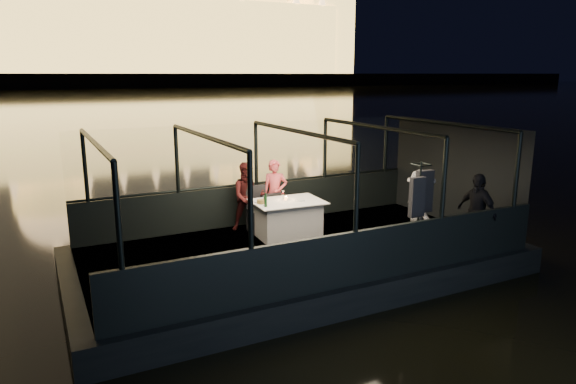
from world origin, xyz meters
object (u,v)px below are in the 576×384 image
passenger_dark (477,207)px  coat_stand (418,213)px  person_woman_coral (275,194)px  chair_port_left (259,211)px  passenger_stripe (420,205)px  person_man_maroon (248,197)px  dining_table_central (288,219)px  chair_port_right (277,211)px  wine_bottle (266,199)px

passenger_dark → coat_stand: bearing=-95.0°
coat_stand → person_woman_coral: 3.43m
chair_port_left → passenger_stripe: (2.43, -2.31, 0.40)m
person_man_maroon → chair_port_left: bearing=-41.0°
passenger_stripe → passenger_dark: 1.05m
dining_table_central → passenger_dark: bearing=-39.8°
dining_table_central → passenger_stripe: (2.03, -1.73, 0.47)m
person_woman_coral → passenger_stripe: 3.19m
chair_port_left → coat_stand: (1.85, -2.92, 0.45)m
dining_table_central → person_man_maroon: (-0.56, 0.80, 0.36)m
chair_port_right → coat_stand: 3.20m
passenger_stripe → wine_bottle: bearing=79.9°
person_woman_coral → person_man_maroon: (-0.64, 0.01, 0.00)m
chair_port_left → wine_bottle: wine_bottle is taller
wine_bottle → chair_port_right: bearing=49.9°
coat_stand → wine_bottle: coat_stand is taller
chair_port_left → passenger_dark: bearing=-40.0°
chair_port_right → wine_bottle: bearing=-132.3°
passenger_dark → wine_bottle: size_ratio=5.40×
dining_table_central → coat_stand: 2.81m
dining_table_central → chair_port_left: 0.70m
person_man_maroon → coat_stand: bearing=-46.1°
person_man_maroon → chair_port_right: bearing=-22.3°
person_man_maroon → person_woman_coral: bearing=10.2°
coat_stand → wine_bottle: size_ratio=6.55×
person_man_maroon → passenger_dark: size_ratio=0.99×
wine_bottle → dining_table_central: bearing=19.6°
person_woman_coral → chair_port_right: bearing=-86.2°
chair_port_right → person_man_maroon: person_man_maroon is taller
coat_stand → person_man_maroon: 3.74m
chair_port_right → wine_bottle: (-0.56, -0.66, 0.47)m
chair_port_right → person_woman_coral: bearing=68.5°
person_woman_coral → passenger_dark: passenger_dark is taller
chair_port_right → coat_stand: (1.50, -2.80, 0.45)m
person_man_maroon → passenger_stripe: passenger_stripe is taller
chair_port_left → passenger_stripe: size_ratio=0.63×
passenger_stripe → coat_stand: bearing=156.7°
chair_port_left → passenger_dark: size_ratio=0.65×
chair_port_left → coat_stand: size_ratio=0.53×
chair_port_right → dining_table_central: bearing=-87.0°
coat_stand → passenger_stripe: coat_stand is taller
person_man_maroon → wine_bottle: (-0.04, -1.01, 0.17)m
chair_port_right → wine_bottle: wine_bottle is taller
passenger_stripe → wine_bottle: size_ratio=5.49×
passenger_stripe → passenger_dark: bearing=-108.4°
person_woman_coral → wine_bottle: (-0.68, -1.00, 0.17)m
passenger_dark → dining_table_central: bearing=-133.3°
passenger_stripe → chair_port_right: bearing=63.4°
passenger_dark → passenger_stripe: bearing=-131.8°
dining_table_central → chair_port_right: 0.46m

